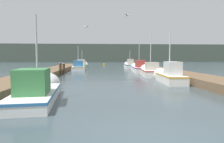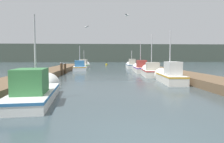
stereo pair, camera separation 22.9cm
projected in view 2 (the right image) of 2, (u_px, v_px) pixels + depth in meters
dock_left at (46, 73)px, 19.98m from camera, size 2.62×40.00×0.53m
dock_right at (171, 73)px, 20.73m from camera, size 2.62×40.00×0.53m
distant_shore_ridge at (103, 53)px, 77.54m from camera, size 120.00×16.00×6.34m
fishing_boat_0 at (38, 89)px, 9.37m from camera, size 2.12×5.87×4.36m
fishing_boat_1 at (169, 76)px, 15.23m from camera, size 1.65×5.04×4.20m
fishing_boat_2 at (151, 71)px, 20.37m from camera, size 2.10×4.98×4.61m
fishing_boat_3 at (140, 68)px, 25.46m from camera, size 1.81×5.98×4.26m
fishing_boat_4 at (80, 67)px, 28.70m from camera, size 2.09×4.78×4.01m
fishing_boat_5 at (131, 65)px, 33.24m from camera, size 1.73×4.71×3.32m
fishing_boat_6 at (84, 65)px, 36.82m from camera, size 2.05×4.61×3.65m
mooring_piling_0 at (61, 69)px, 21.02m from camera, size 0.32×0.32×1.30m
mooring_piling_1 at (65, 68)px, 22.77m from camera, size 0.34×0.34×1.20m
channel_buoy at (106, 65)px, 45.25m from camera, size 0.49×0.49×0.99m
seagull_lead at (127, 15)px, 13.90m from camera, size 0.36×0.54×0.12m
seagull_1 at (86, 27)px, 16.41m from camera, size 0.50×0.43×0.12m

